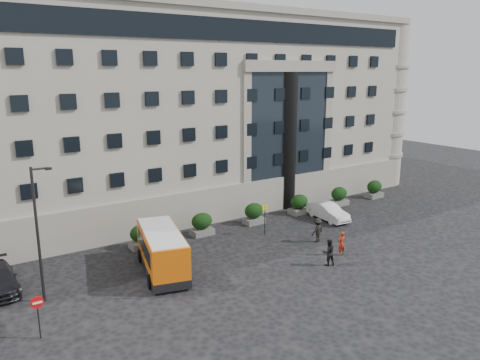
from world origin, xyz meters
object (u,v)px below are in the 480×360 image
(white_taxi, at_px, (328,212))
(no_entry_sign, at_px, (38,309))
(hedge_d, at_px, (299,204))
(parked_car_d, at_px, (16,227))
(hedge_b, at_px, (202,224))
(hedge_e, at_px, (339,196))
(pedestrian_b, at_px, (329,252))
(pedestrian_c, at_px, (317,230))
(street_lamp, at_px, (38,230))
(bus_stop_sign, at_px, (265,214))
(minibus, at_px, (162,250))
(pedestrian_a, at_px, (341,243))
(hedge_c, at_px, (254,213))
(hedge_f, at_px, (374,189))
(hedge_a, at_px, (142,236))

(white_taxi, bearing_deg, no_entry_sign, -162.30)
(hedge_d, distance_m, parked_car_d, 24.51)
(hedge_b, distance_m, no_entry_sign, 16.74)
(hedge_e, bearing_deg, parked_car_d, 163.84)
(white_taxi, height_order, pedestrian_b, pedestrian_b)
(pedestrian_b, xyz_separation_m, pedestrian_c, (2.46, 3.77, 0.03))
(hedge_e, height_order, street_lamp, street_lamp)
(bus_stop_sign, relative_size, parked_car_d, 0.50)
(bus_stop_sign, height_order, minibus, minibus)
(hedge_b, height_order, pedestrian_a, hedge_b)
(hedge_e, bearing_deg, white_taxi, -146.53)
(street_lamp, bearing_deg, minibus, -0.54)
(street_lamp, xyz_separation_m, pedestrian_c, (19.86, -1.62, -3.41))
(hedge_c, relative_size, bus_stop_sign, 0.73)
(white_taxi, bearing_deg, hedge_c, 160.13)
(hedge_f, height_order, bus_stop_sign, bus_stop_sign)
(pedestrian_c, bearing_deg, hedge_d, -131.19)
(street_lamp, relative_size, pedestrian_c, 4.16)
(hedge_a, xyz_separation_m, hedge_b, (5.20, 0.00, 0.00))
(hedge_a, xyz_separation_m, bus_stop_sign, (9.50, -2.80, 0.80))
(hedge_e, relative_size, bus_stop_sign, 0.73)
(hedge_a, height_order, bus_stop_sign, bus_stop_sign)
(bus_stop_sign, distance_m, minibus, 10.24)
(hedge_d, xyz_separation_m, white_taxi, (0.98, -2.79, -0.18))
(hedge_a, xyz_separation_m, hedge_e, (20.80, 0.00, 0.00))
(parked_car_d, distance_m, pedestrian_c, 24.31)
(hedge_b, relative_size, no_entry_sign, 0.79)
(hedge_c, bearing_deg, hedge_d, 0.00)
(pedestrian_a, xyz_separation_m, pedestrian_c, (0.41, 2.98, 0.07))
(hedge_b, bearing_deg, pedestrian_c, -43.67)
(hedge_e, xyz_separation_m, hedge_f, (5.20, 0.00, 0.00))
(hedge_b, bearing_deg, no_entry_sign, -148.10)
(white_taxi, distance_m, pedestrian_a, 8.33)
(hedge_f, distance_m, pedestrian_a, 17.27)
(hedge_a, height_order, parked_car_d, hedge_a)
(no_entry_sign, relative_size, pedestrian_b, 1.24)
(bus_stop_sign, height_order, pedestrian_b, bus_stop_sign)
(hedge_b, bearing_deg, hedge_e, 0.00)
(hedge_b, height_order, hedge_c, same)
(hedge_a, height_order, hedge_b, same)
(hedge_f, height_order, pedestrian_b, pedestrian_b)
(minibus, height_order, parked_car_d, minibus)
(hedge_f, distance_m, pedestrian_c, 15.47)
(no_entry_sign, bearing_deg, hedge_e, 16.52)
(no_entry_sign, bearing_deg, hedge_f, 14.17)
(minibus, xyz_separation_m, parked_car_d, (-6.97, 13.07, -0.87))
(bus_stop_sign, bearing_deg, hedge_b, 146.93)
(hedge_c, distance_m, hedge_f, 15.60)
(white_taxi, relative_size, pedestrian_b, 2.43)
(hedge_b, distance_m, hedge_c, 5.20)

